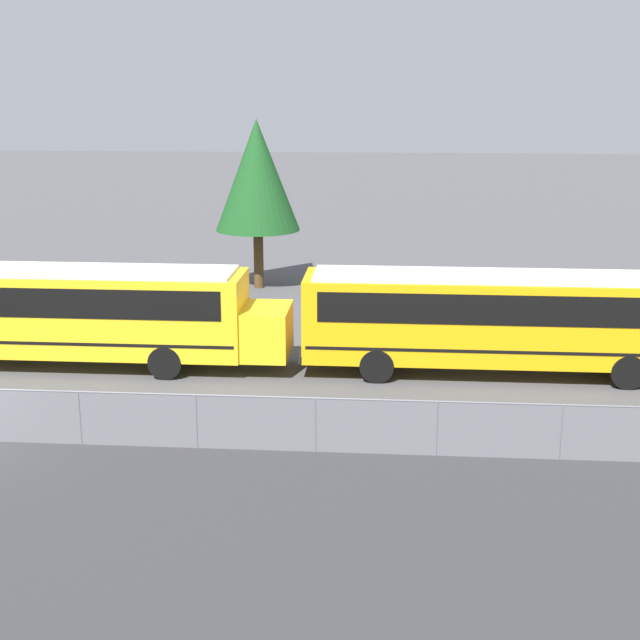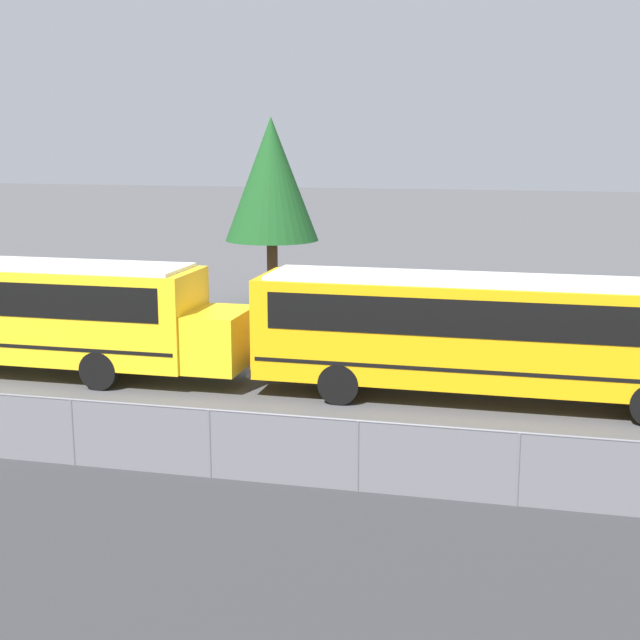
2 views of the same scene
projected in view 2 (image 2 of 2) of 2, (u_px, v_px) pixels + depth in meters
The scene contains 3 objects.
school_bus_2 at pixel (4, 306), 25.63m from camera, with size 13.82×2.52×3.24m.
school_bus_3 at pixel (506, 329), 22.59m from camera, with size 13.82×2.52×3.24m.
tree_0 at pixel (271, 180), 35.34m from camera, with size 3.74×3.74×7.50m.
Camera 2 is at (15.12, -15.93, 6.75)m, focal length 50.00 mm.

